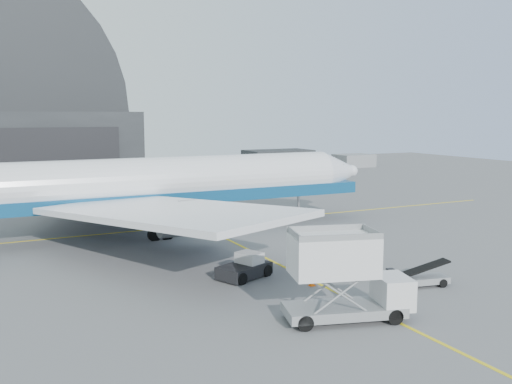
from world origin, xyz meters
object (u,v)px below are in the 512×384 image
pushback_tug (245,268)px  belt_loader_a (416,279)px  belt_loader_b (337,265)px  airliner (150,185)px  catering_truck (343,278)px

pushback_tug → belt_loader_a: (9.51, -7.13, -0.14)m
belt_loader_b → pushback_tug: bearing=-154.2°
airliner → pushback_tug: 18.36m
catering_truck → airliner: bearing=112.0°
belt_loader_a → belt_loader_b: (-2.83, 5.29, 0.03)m
catering_truck → belt_loader_a: 9.02m
airliner → belt_loader_a: 27.71m
airliner → belt_loader_a: airliner is taller
pushback_tug → belt_loader_a: bearing=-60.0°
airliner → belt_loader_b: 21.81m
catering_truck → pushback_tug: 10.48m
airliner → pushback_tug: size_ratio=11.14×
belt_loader_a → belt_loader_b: belt_loader_b is taller
pushback_tug → belt_loader_b: size_ratio=1.00×
catering_truck → belt_loader_a: (8.24, 3.11, -1.96)m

